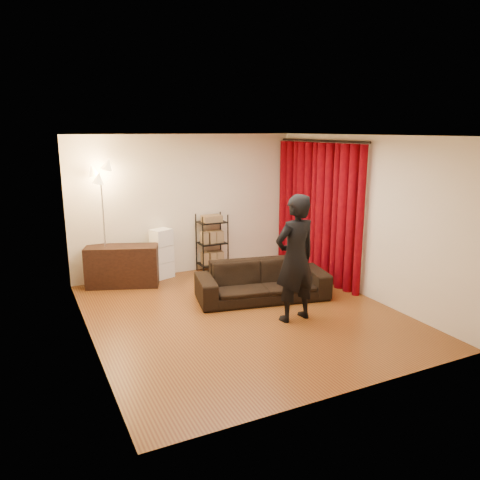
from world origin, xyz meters
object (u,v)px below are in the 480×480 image
storage_boxes (162,253)px  floor_lamp (104,227)px  person (295,258)px  wire_shelf (212,243)px  media_cabinet (122,266)px  sofa (262,281)px

storage_boxes → floor_lamp: bearing=-174.6°
person → wire_shelf: size_ratio=1.63×
person → storage_boxes: person is taller
storage_boxes → wire_shelf: (1.02, -0.04, 0.10)m
storage_boxes → media_cabinet: bearing=-168.6°
sofa → person: person is taller
floor_lamp → person: bearing=-50.7°
media_cabinet → floor_lamp: 0.78m
person → wire_shelf: person is taller
person → floor_lamp: (-2.24, 2.74, 0.15)m
floor_lamp → storage_boxes: bearing=5.4°
storage_boxes → floor_lamp: 1.23m
media_cabinet → sofa: bearing=-20.8°
sofa → media_cabinet: 2.60m
sofa → media_cabinet: bearing=150.2°
sofa → floor_lamp: (-2.23, 1.76, 0.79)m
media_cabinet → storage_boxes: bearing=31.6°
person → floor_lamp: floor_lamp is taller
person → media_cabinet: 3.37m
wire_shelf → floor_lamp: size_ratio=0.53×
sofa → floor_lamp: size_ratio=0.98×
floor_lamp → media_cabinet: bearing=-12.4°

